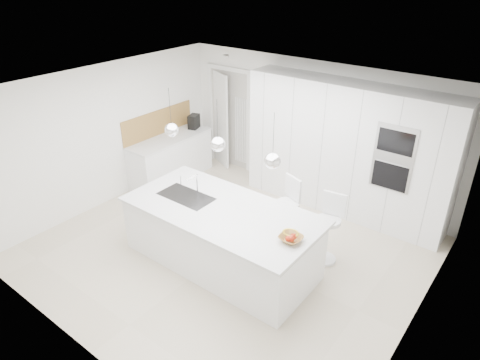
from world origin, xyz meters
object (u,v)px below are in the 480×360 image
Objects in this scene: island_base at (220,238)px; bar_stool_left at (287,213)px; fruit_bowl at (291,239)px; espresso_machine at (194,122)px; bar_stool_right at (328,230)px.

bar_stool_left reaches higher than island_base.
island_base is at bearing -97.14° from bar_stool_left.
fruit_bowl is 4.32m from espresso_machine.
espresso_machine reaches higher than island_base.
espresso_machine is (-2.53, 2.19, 0.61)m from island_base.
fruit_bowl is 0.26× the size of bar_stool_left.
fruit_bowl reaches higher than island_base.
island_base is 2.58× the size of bar_stool_right.
fruit_bowl is 1.08m from bar_stool_right.
espresso_machine is 0.26× the size of bar_stool_left.
fruit_bowl is 1.02× the size of espresso_machine.
fruit_bowl is 0.27× the size of bar_stool_right.
bar_stool_left is (0.51, 0.99, 0.13)m from island_base.
espresso_machine is at bearing 178.49° from bar_stool_left.
island_base is at bearing -149.94° from bar_stool_right.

